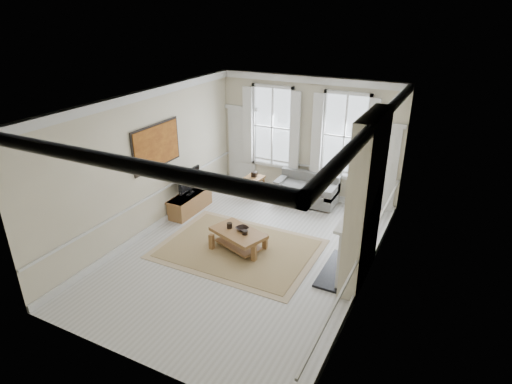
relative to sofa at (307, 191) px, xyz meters
The scene contains 23 objects.
floor 3.14m from the sofa, 94.30° to the right, with size 7.20×7.20×0.00m, color #B7B5AD.
ceiling 4.36m from the sofa, 94.30° to the right, with size 7.20×7.20×0.00m, color white.
back_wall 1.46m from the sofa, 115.49° to the left, with size 5.20×5.20×0.00m, color beige.
left_wall 4.42m from the sofa, 132.35° to the right, with size 7.20×7.20×0.00m, color beige.
right_wall 4.13m from the sofa, 52.73° to the right, with size 7.20×7.20×0.00m, color beige.
window_left 2.06m from the sofa, 161.05° to the left, with size 1.26×0.20×2.20m, color #B2BCC6, non-canonical shape.
window_right 1.81m from the sofa, 28.37° to the left, with size 1.26×0.20×2.20m, color #B2BCC6, non-canonical shape.
door_left 2.46m from the sofa, 168.84° to the left, with size 0.90×0.08×2.30m, color silver.
door_right 2.04m from the sofa, 13.94° to the left, with size 0.90×0.08×2.30m, color silver.
painting 4.31m from the sofa, 134.84° to the right, with size 0.05×1.66×1.06m, color #B2671E.
chimney_breast 3.89m from the sofa, 53.02° to the right, with size 0.35×1.70×3.38m, color beige.
hearth 3.42m from the sofa, 58.74° to the right, with size 0.55×1.50×0.05m, color black.
fireplace 3.53m from the sofa, 55.96° to the right, with size 0.21×1.45×1.33m.
mirror 3.91m from the sofa, 55.81° to the right, with size 0.06×1.26×1.06m, color gold.
sofa is the anchor object (origin of this frame).
side_table 1.54m from the sofa, behind, with size 0.52×0.52×0.59m.
rug 3.12m from the sofa, 99.09° to the right, with size 3.50×2.60×0.02m, color #98794E.
coffee_table 3.10m from the sofa, 99.09° to the right, with size 1.40×1.09×0.46m.
ceramic_pot_a 3.11m from the sofa, 103.79° to the right, with size 0.12×0.12×0.12m, color black.
ceramic_pot_b 3.13m from the sofa, 95.32° to the right, with size 0.13×0.13×0.09m, color black.
bowl 3.00m from the sofa, 98.44° to the right, with size 0.27×0.27×0.07m, color black.
tv_stand 3.23m from the sofa, 142.93° to the right, with size 0.46×1.43×0.51m, color brown.
tv 3.26m from the sofa, 142.69° to the right, with size 0.08×0.90×0.68m.
Camera 1 is at (3.86, -7.25, 5.13)m, focal length 30.00 mm.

